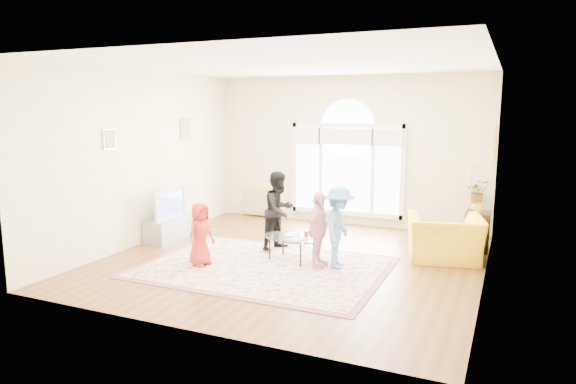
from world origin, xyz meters
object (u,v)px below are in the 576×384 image
at_px(tv_console, 168,229).
at_px(armchair, 445,238).
at_px(area_rug, 264,267).
at_px(television, 168,204).
at_px(coffee_table, 292,238).

xyz_separation_m(tv_console, armchair, (5.08, 0.69, 0.17)).
height_order(area_rug, armchair, armchair).
height_order(area_rug, tv_console, tv_console).
xyz_separation_m(tv_console, television, (0.01, -0.00, 0.49)).
bearing_deg(area_rug, tv_console, 160.87).
bearing_deg(area_rug, television, 160.81).
relative_size(coffee_table, armchair, 0.96).
height_order(tv_console, armchair, armchair).
bearing_deg(armchair, television, -6.24).
relative_size(tv_console, armchair, 0.85).
bearing_deg(armchair, coffee_table, 10.90).
distance_m(area_rug, tv_console, 2.65).
bearing_deg(tv_console, coffee_table, -7.81).
relative_size(television, armchair, 0.84).
bearing_deg(area_rug, coffee_table, 60.78).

